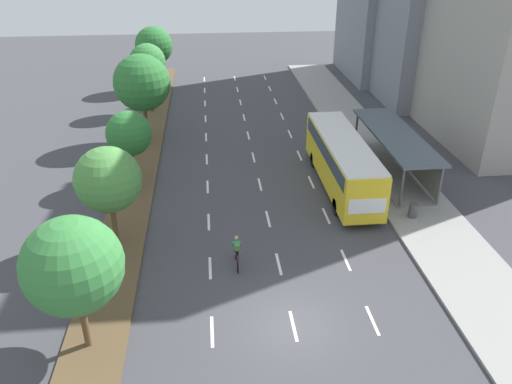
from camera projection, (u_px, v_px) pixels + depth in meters
ground_plane at (293, 326)px, 21.68m from camera, size 140.00×140.00×0.00m
median_strip at (144, 152)px, 38.57m from camera, size 2.60×52.00×0.12m
sidewalk_right at (367, 143)px, 40.10m from camera, size 4.50×52.00×0.15m
lane_divider_left at (207, 159)px, 37.44m from camera, size 0.14×47.42×0.01m
lane_divider_center at (253, 157)px, 37.75m from camera, size 0.14×47.42×0.01m
lane_divider_right at (299, 155)px, 38.05m from camera, size 0.14×47.42×0.01m
bus_shelter at (398, 149)px, 34.32m from camera, size 2.90×10.79×2.86m
bus at (342, 158)px, 32.46m from camera, size 2.54×11.29×3.37m
cyclist at (237, 253)px, 25.22m from camera, size 0.46×1.82×1.71m
median_tree_nearest at (73, 266)px, 18.75m from camera, size 3.83×3.83×5.83m
median_tree_second at (108, 180)px, 25.44m from camera, size 3.41×3.41×5.53m
median_tree_third at (129, 134)px, 32.26m from camera, size 2.95×2.95×4.92m
median_tree_fourth at (142, 83)px, 38.33m from camera, size 4.34×4.34×6.87m
median_tree_fifth at (147, 62)px, 45.01m from camera, size 3.24×3.24×6.18m
median_tree_farthest at (154, 46)px, 51.66m from camera, size 3.84×3.84×6.42m
trash_bin at (413, 210)px, 29.43m from camera, size 0.52×0.52×0.85m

